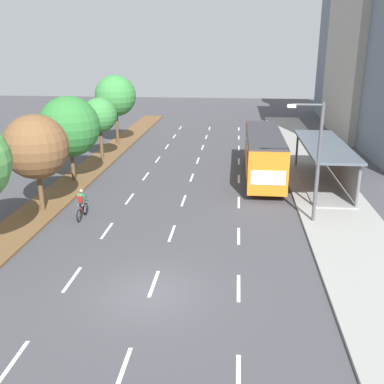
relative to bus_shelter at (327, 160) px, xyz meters
name	(u,v)px	position (x,y,z in m)	size (l,w,h in m)	color
ground_plane	(150,294)	(-9.53, -15.30, -1.87)	(140.00, 140.00, 0.00)	#424247
median_strip	(98,162)	(-17.83, 4.70, -1.81)	(2.60, 52.00, 0.12)	brown
sidewalk_right	(311,168)	(-0.28, 4.70, -1.79)	(4.50, 52.00, 0.15)	gray
lane_divider_left	(146,176)	(-13.03, 1.16, -1.86)	(0.14, 43.92, 0.01)	white
lane_divider_center	(192,178)	(-9.53, 1.16, -1.86)	(0.14, 43.92, 0.01)	white
lane_divider_right	(239,179)	(-6.03, 1.16, -1.86)	(0.14, 43.92, 0.01)	white
bus_shelter	(327,160)	(0.00, 0.00, 0.00)	(2.90, 10.54, 2.86)	gray
bus	(264,151)	(-4.28, 1.61, 0.20)	(2.54, 11.29, 3.37)	orange
cyclist	(82,205)	(-14.91, -7.65, -1.08)	(0.46, 1.82, 1.71)	black
median_tree_second	(36,147)	(-17.62, -6.84, 2.04)	(3.70, 3.70, 5.65)	brown
median_tree_third	(69,127)	(-17.95, -0.65, 2.13)	(4.24, 4.24, 6.00)	brown
median_tree_fourth	(100,115)	(-17.68, 5.55, 2.01)	(2.89, 2.89, 5.22)	brown
median_tree_fifth	(115,96)	(-17.95, 11.74, 2.95)	(3.91, 3.91, 6.67)	brown
streetlight	(315,155)	(-2.11, -7.07, 2.02)	(1.91, 0.24, 6.50)	#4C4C51
building_mid_right	(382,62)	(8.91, 20.63, 5.82)	(8.98, 15.15, 15.38)	#A39E93
building_far_right	(352,40)	(8.29, 32.44, 8.17)	(6.27, 12.38, 20.07)	slate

